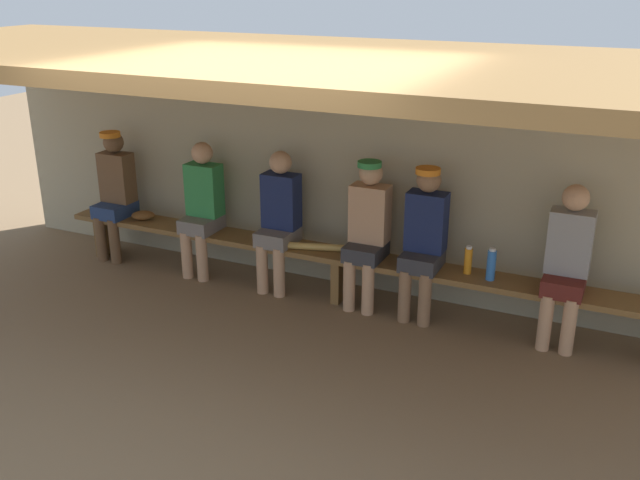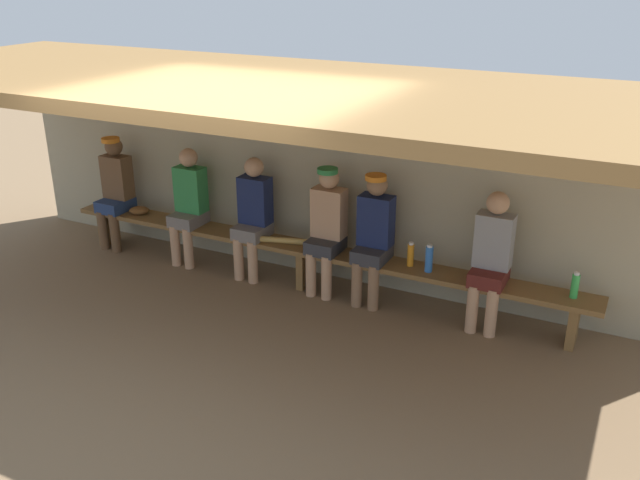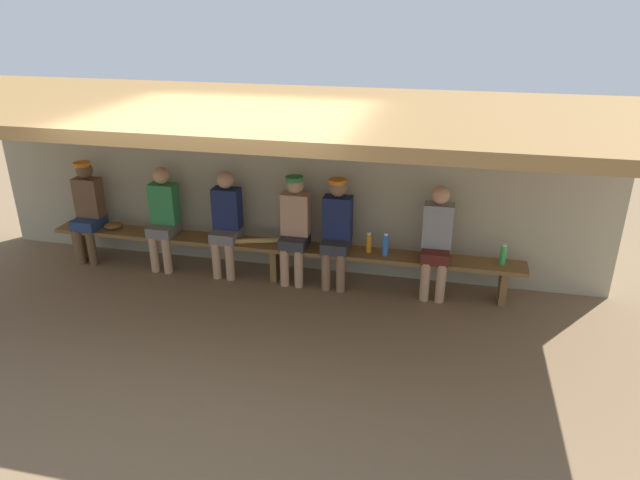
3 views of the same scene
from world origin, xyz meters
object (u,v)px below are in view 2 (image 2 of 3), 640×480
Objects in this scene: water_bottle_orange at (575,286)px; baseball_glove_dark_brown at (139,210)px; player_middle at (373,233)px; player_leftmost at (491,256)px; player_with_sunglasses at (253,213)px; baseball_bat at (294,241)px; player_in_blue at (327,225)px; player_shirtless_tan at (188,202)px; water_bottle_clear at (429,259)px; player_in_white at (115,187)px; water_bottle_green at (411,255)px; bench at (305,253)px.

baseball_glove_dark_brown is at bearing -179.80° from water_bottle_orange.
player_leftmost is at bearing -0.02° from player_middle.
baseball_glove_dark_brown is (-1.60, 0.00, -0.22)m from player_with_sunglasses.
player_middle reaches higher than baseball_bat.
player_in_blue is 1.01× the size of player_shirtless_tan.
player_in_blue is 5.43× the size of water_bottle_orange.
player_shirtless_tan is 0.86m from player_with_sunglasses.
player_in_white is at bearing 179.58° from water_bottle_clear.
player_in_white is 1.00× the size of player_middle.
player_in_blue is 0.46m from baseball_bat.
player_with_sunglasses is at bearing -179.98° from player_middle.
player_shirtless_tan is 4.74× the size of water_bottle_clear.
water_bottle_orange is (3.35, 0.02, -0.15)m from player_with_sunglasses.
player_leftmost is 5.56× the size of baseball_glove_dark_brown.
player_shirtless_tan is at bearing 180.00° from player_leftmost.
water_bottle_green is at bearing 0.37° from player_in_white.
water_bottle_orange is 0.88× the size of water_bottle_clear.
player_with_sunglasses is (-0.89, -0.00, -0.02)m from player_in_blue.
player_in_white reaches higher than player_shirtless_tan.
player_leftmost is at bearing 0.00° from player_shirtless_tan.
player_middle is 1.95m from water_bottle_orange.
player_in_white is 4.77× the size of water_bottle_clear.
player_with_sunglasses is (-1.41, -0.00, -0.02)m from player_middle.
player_with_sunglasses is 1.61m from baseball_glove_dark_brown.
player_in_blue reaches higher than player_shirtless_tan.
player_middle reaches higher than water_bottle_green.
bench is 2.24m from baseball_glove_dark_brown.
player_leftmost is at bearing -178.45° from water_bottle_orange.
player_in_white is at bearing 180.00° from player_middle.
bench is 1.38m from water_bottle_clear.
water_bottle_green is 1.04× the size of baseball_glove_dark_brown.
water_bottle_clear is (0.21, -0.05, 0.02)m from water_bottle_green.
water_bottle_orange is at bearing -0.16° from water_bottle_green.
player_shirtless_tan is 5.39× the size of water_bottle_orange.
water_bottle_orange is at bearing 2.09° from water_bottle_clear.
player_middle is 1.71× the size of baseball_bat.
water_bottle_clear is (2.86, -0.03, -0.13)m from player_shirtless_tan.
player_leftmost is at bearing 0.09° from bench.
bench is at bearing 178.93° from water_bottle_clear.
player_leftmost is (1.18, -0.00, -0.02)m from player_middle.
water_bottle_orange is at bearing -15.30° from baseball_bat.
water_bottle_green is 0.21m from water_bottle_clear.
baseball_glove_dark_brown is at bearing 164.06° from baseball_bat.
player_shirtless_tan is at bearing -179.98° from player_in_blue.
player_with_sunglasses reaches higher than water_bottle_orange.
player_middle is at bearing 0.02° from player_with_sunglasses.
player_in_white is at bearing 179.99° from player_with_sunglasses.
player_in_blue is at bearing 0.03° from player_with_sunglasses.
water_bottle_green is (1.80, 0.02, -0.15)m from player_with_sunglasses.
player_with_sunglasses is 4.74× the size of water_bottle_clear.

